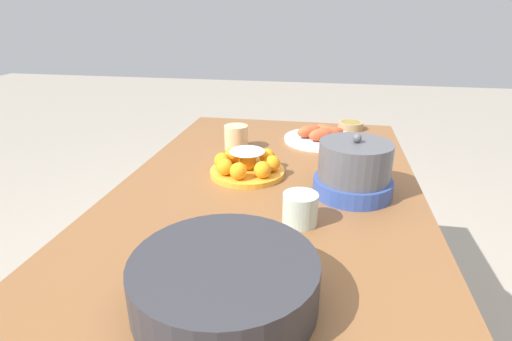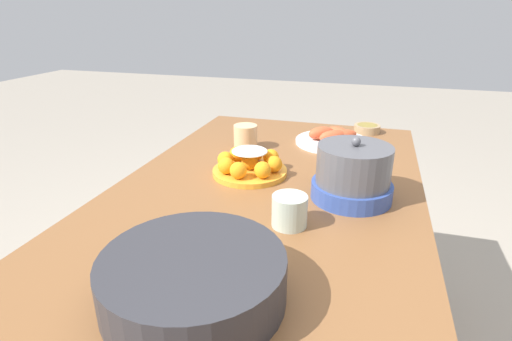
# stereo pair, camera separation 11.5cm
# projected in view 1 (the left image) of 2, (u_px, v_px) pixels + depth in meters

# --- Properties ---
(dining_table) EXTENTS (1.52, 0.86, 0.73)m
(dining_table) POSITION_uv_depth(u_px,v_px,m) (265.00, 221.00, 1.14)
(dining_table) COLOR brown
(dining_table) RESTS_ON ground_plane
(cake_plate) EXTENTS (0.23, 0.23, 0.08)m
(cake_plate) POSITION_uv_depth(u_px,v_px,m) (247.00, 165.00, 1.22)
(cake_plate) COLOR gold
(cake_plate) RESTS_ON dining_table
(serving_bowl) EXTENTS (0.32, 0.32, 0.09)m
(serving_bowl) POSITION_uv_depth(u_px,v_px,m) (226.00, 280.00, 0.68)
(serving_bowl) COLOR #2D2D33
(serving_bowl) RESTS_ON dining_table
(sauce_bowl) EXTENTS (0.10, 0.10, 0.03)m
(sauce_bowl) POSITION_uv_depth(u_px,v_px,m) (350.00, 125.00, 1.67)
(sauce_bowl) COLOR tan
(sauce_bowl) RESTS_ON dining_table
(seafood_platter) EXTENTS (0.28, 0.28, 0.06)m
(seafood_platter) POSITION_uv_depth(u_px,v_px,m) (321.00, 136.00, 1.52)
(seafood_platter) COLOR silver
(seafood_platter) RESTS_ON dining_table
(cup_near) EXTENTS (0.08, 0.08, 0.09)m
(cup_near) POSITION_uv_depth(u_px,v_px,m) (236.00, 137.00, 1.43)
(cup_near) COLOR #DBB27F
(cup_near) RESTS_ON dining_table
(cup_far) EXTENTS (0.08, 0.08, 0.08)m
(cup_far) POSITION_uv_depth(u_px,v_px,m) (300.00, 209.00, 0.94)
(cup_far) COLOR beige
(cup_far) RESTS_ON dining_table
(warming_pot) EXTENTS (0.21, 0.21, 0.17)m
(warming_pot) POSITION_uv_depth(u_px,v_px,m) (354.00, 170.00, 1.07)
(warming_pot) COLOR #334C99
(warming_pot) RESTS_ON dining_table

